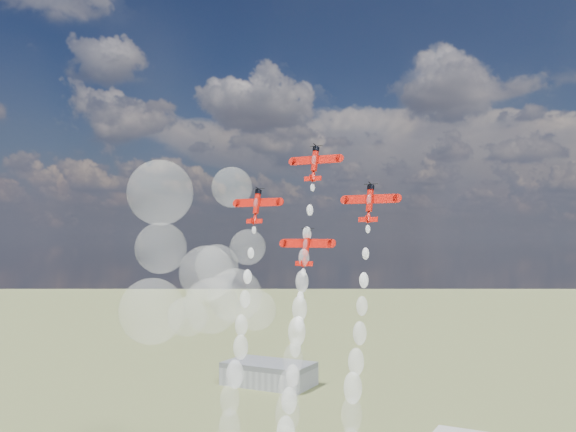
% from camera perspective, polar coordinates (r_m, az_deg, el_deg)
% --- Properties ---
extents(hangar, '(50.00, 28.00, 13.00)m').
position_cam_1_polar(hangar, '(362.27, -1.80, -14.51)').
color(hangar, gray).
rests_on(hangar, ground).
extents(plane_lead, '(12.49, 4.59, 8.79)m').
position_cam_1_polar(plane_lead, '(146.84, 2.51, 5.01)').
color(plane_lead, red).
rests_on(plane_lead, ground).
extents(plane_left, '(12.49, 4.59, 8.79)m').
position_cam_1_polar(plane_left, '(150.70, -2.96, 1.00)').
color(plane_left, red).
rests_on(plane_left, ground).
extents(plane_right, '(12.49, 4.59, 8.79)m').
position_cam_1_polar(plane_right, '(138.15, 7.64, 1.29)').
color(plane_right, red).
rests_on(plane_right, ground).
extents(plane_slot, '(12.49, 4.59, 8.79)m').
position_cam_1_polar(plane_slot, '(141.45, 1.70, -2.87)').
color(plane_slot, red).
rests_on(plane_slot, ground).
extents(smoke_trail_lead, '(5.18, 15.22, 53.25)m').
position_cam_1_polar(smoke_trail_lead, '(138.77, 0.45, -13.61)').
color(smoke_trail_lead, white).
rests_on(smoke_trail_lead, plane_lead).
extents(smoke_trail_left, '(5.18, 15.52, 53.64)m').
position_cam_1_polar(smoke_trail_left, '(146.37, -5.35, -17.10)').
color(smoke_trail_left, white).
rests_on(smoke_trail_left, plane_left).
extents(smoke_trail_right, '(5.41, 15.12, 52.99)m').
position_cam_1_polar(smoke_trail_right, '(133.29, 5.96, -18.49)').
color(smoke_trail_right, white).
rests_on(smoke_trail_right, plane_right).
extents(drifted_smoke_cloud, '(52.39, 30.93, 58.20)m').
position_cam_1_polar(drifted_smoke_cloud, '(192.53, -9.35, -4.50)').
color(drifted_smoke_cloud, white).
rests_on(drifted_smoke_cloud, ground).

